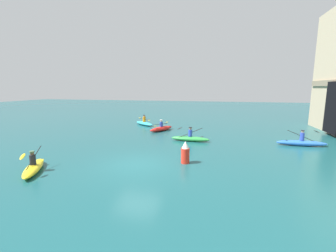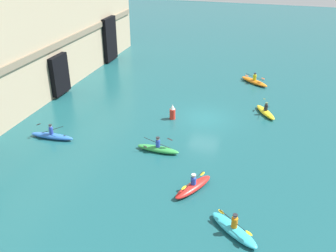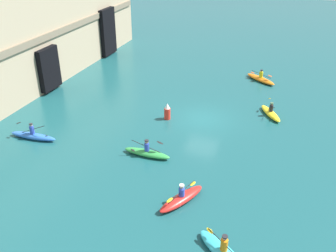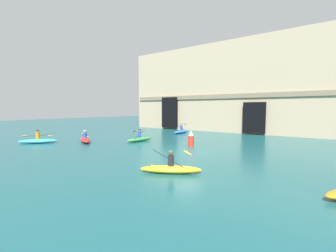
{
  "view_description": "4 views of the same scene",
  "coord_description": "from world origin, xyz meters",
  "px_view_note": "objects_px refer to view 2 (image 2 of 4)",
  "views": [
    {
      "loc": [
        11.35,
        4.54,
        4.28
      ],
      "look_at": [
        -5.0,
        0.59,
        1.39
      ],
      "focal_mm": 24.0,
      "sensor_mm": 36.0,
      "label": 1
    },
    {
      "loc": [
        -27.93,
        -5.06,
        13.8
      ],
      "look_at": [
        -3.83,
        2.11,
        0.84
      ],
      "focal_mm": 40.0,
      "sensor_mm": 36.0,
      "label": 2
    },
    {
      "loc": [
        -25.0,
        -5.66,
        12.9
      ],
      "look_at": [
        -3.44,
        1.67,
        0.82
      ],
      "focal_mm": 40.0,
      "sensor_mm": 36.0,
      "label": 3
    },
    {
      "loc": [
        8.37,
        -13.55,
        3.13
      ],
      "look_at": [
        -3.1,
        2.41,
        1.59
      ],
      "focal_mm": 24.0,
      "sensor_mm": 36.0,
      "label": 4
    }
  ],
  "objects_px": {
    "kayak_cyan": "(234,229)",
    "marker_buoy": "(172,112)",
    "kayak_orange": "(254,81)",
    "kayak_green": "(158,149)",
    "kayak_red": "(193,186)",
    "kayak_yellow": "(266,112)",
    "kayak_blue": "(52,136)"
  },
  "relations": [
    {
      "from": "kayak_blue",
      "to": "marker_buoy",
      "type": "relative_size",
      "value": 2.71
    },
    {
      "from": "kayak_blue",
      "to": "kayak_orange",
      "type": "bearing_deg",
      "value": -131.82
    },
    {
      "from": "kayak_orange",
      "to": "marker_buoy",
      "type": "height_order",
      "value": "marker_buoy"
    },
    {
      "from": "kayak_cyan",
      "to": "kayak_yellow",
      "type": "xyz_separation_m",
      "value": [
        15.12,
        -0.68,
        -0.01
      ]
    },
    {
      "from": "kayak_cyan",
      "to": "marker_buoy",
      "type": "relative_size",
      "value": 2.35
    },
    {
      "from": "kayak_yellow",
      "to": "marker_buoy",
      "type": "relative_size",
      "value": 2.26
    },
    {
      "from": "kayak_blue",
      "to": "kayak_yellow",
      "type": "xyz_separation_m",
      "value": [
        8.99,
        -15.19,
        -0.02
      ]
    },
    {
      "from": "kayak_yellow",
      "to": "kayak_cyan",
      "type": "bearing_deg",
      "value": -33.03
    },
    {
      "from": "kayak_orange",
      "to": "kayak_red",
      "type": "xyz_separation_m",
      "value": [
        -19.46,
        1.93,
        0.02
      ]
    },
    {
      "from": "kayak_green",
      "to": "marker_buoy",
      "type": "relative_size",
      "value": 2.44
    },
    {
      "from": "kayak_red",
      "to": "kayak_yellow",
      "type": "bearing_deg",
      "value": 11.12
    },
    {
      "from": "kayak_orange",
      "to": "kayak_red",
      "type": "relative_size",
      "value": 1.04
    },
    {
      "from": "kayak_green",
      "to": "kayak_red",
      "type": "height_order",
      "value": "kayak_green"
    },
    {
      "from": "kayak_orange",
      "to": "kayak_cyan",
      "type": "bearing_deg",
      "value": -48.1
    },
    {
      "from": "kayak_cyan",
      "to": "kayak_blue",
      "type": "distance_m",
      "value": 15.75
    },
    {
      "from": "kayak_yellow",
      "to": "kayak_orange",
      "type": "bearing_deg",
      "value": 161.77
    },
    {
      "from": "kayak_cyan",
      "to": "kayak_blue",
      "type": "bearing_deg",
      "value": -164.28
    },
    {
      "from": "kayak_orange",
      "to": "kayak_green",
      "type": "bearing_deg",
      "value": -69.14
    },
    {
      "from": "kayak_green",
      "to": "kayak_orange",
      "type": "relative_size",
      "value": 0.98
    },
    {
      "from": "kayak_cyan",
      "to": "marker_buoy",
      "type": "height_order",
      "value": "marker_buoy"
    },
    {
      "from": "kayak_cyan",
      "to": "kayak_red",
      "type": "relative_size",
      "value": 0.98
    },
    {
      "from": "kayak_red",
      "to": "marker_buoy",
      "type": "distance_m",
      "value": 9.85
    },
    {
      "from": "kayak_red",
      "to": "kayak_yellow",
      "type": "distance_m",
      "value": 12.67
    },
    {
      "from": "kayak_green",
      "to": "kayak_orange",
      "type": "distance_m",
      "value": 16.67
    },
    {
      "from": "kayak_green",
      "to": "marker_buoy",
      "type": "xyz_separation_m",
      "value": [
        5.38,
        0.47,
        0.36
      ]
    },
    {
      "from": "kayak_red",
      "to": "marker_buoy",
      "type": "relative_size",
      "value": 2.4
    },
    {
      "from": "kayak_cyan",
      "to": "kayak_red",
      "type": "distance_m",
      "value": 4.09
    },
    {
      "from": "kayak_cyan",
      "to": "kayak_orange",
      "type": "bearing_deg",
      "value": 130.9
    },
    {
      "from": "kayak_green",
      "to": "kayak_yellow",
      "type": "distance_m",
      "value": 10.97
    },
    {
      "from": "kayak_yellow",
      "to": "marker_buoy",
      "type": "distance_m",
      "value": 8.04
    },
    {
      "from": "kayak_cyan",
      "to": "kayak_red",
      "type": "bearing_deg",
      "value": 172.5
    },
    {
      "from": "kayak_yellow",
      "to": "marker_buoy",
      "type": "xyz_separation_m",
      "value": [
        -3.13,
        7.4,
        0.38
      ]
    }
  ]
}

